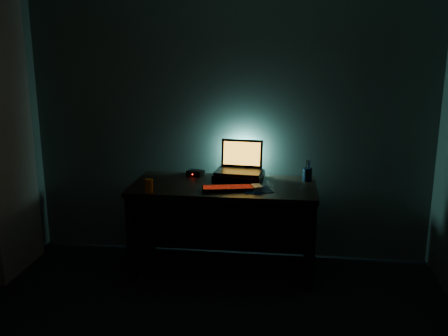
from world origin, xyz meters
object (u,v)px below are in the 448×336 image
(laptop, at_px, (240,164))
(router, at_px, (195,173))
(pen_cup, at_px, (307,175))
(juice_glass, at_px, (149,186))
(mouse, at_px, (257,187))
(keyboard, at_px, (230,188))

(laptop, xyz_separation_m, router, (-0.39, 0.03, -0.10))
(pen_cup, distance_m, juice_glass, 1.32)
(juice_glass, relative_size, router, 0.68)
(mouse, distance_m, pen_cup, 0.52)
(pen_cup, bearing_deg, juice_glass, -158.08)
(laptop, relative_size, router, 2.55)
(keyboard, distance_m, router, 0.53)
(laptop, height_order, mouse, laptop)
(juice_glass, bearing_deg, mouse, 11.77)
(pen_cup, relative_size, router, 0.69)
(keyboard, relative_size, router, 2.88)
(keyboard, relative_size, mouse, 3.98)
(laptop, relative_size, pen_cup, 3.68)
(laptop, height_order, router, laptop)
(laptop, bearing_deg, router, -178.73)
(juice_glass, distance_m, router, 0.61)
(laptop, distance_m, juice_glass, 0.84)
(pen_cup, distance_m, router, 0.96)
(keyboard, distance_m, pen_cup, 0.70)
(keyboard, height_order, router, router)
(laptop, relative_size, keyboard, 0.89)
(mouse, bearing_deg, laptop, 96.48)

